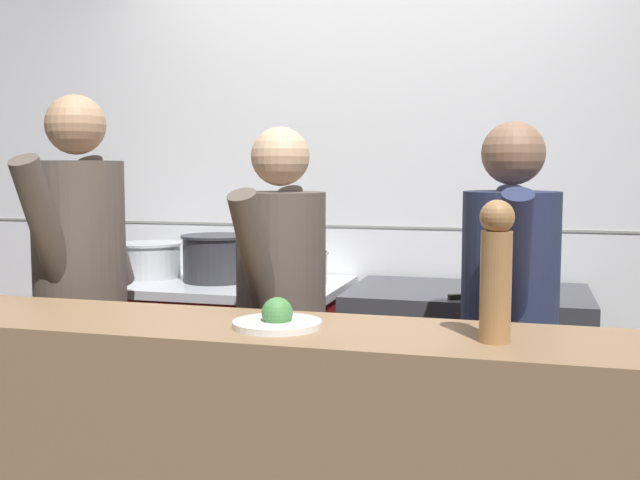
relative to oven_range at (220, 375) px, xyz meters
name	(u,v)px	position (x,y,z in m)	size (l,w,h in m)	color
wall_back_tiled	(365,196)	(0.62, 0.40, 0.85)	(8.00, 0.06, 2.60)	white
oven_range	(220,375)	(0.00, 0.00, 0.00)	(1.19, 0.71, 0.90)	maroon
prep_counter	(466,394)	(1.16, 0.00, 0.00)	(1.02, 0.65, 0.91)	#38383D
stock_pot	(151,259)	(-0.37, 0.03, 0.54)	(0.31, 0.31, 0.17)	#B7BABF
sauce_pot	(217,257)	(-0.01, 0.00, 0.57)	(0.33, 0.33, 0.22)	#2D2D33
braising_pot	(297,267)	(0.38, 0.02, 0.53)	(0.30, 0.30, 0.15)	#B7BABF
chefs_knife	(485,296)	(1.24, -0.18, 0.47)	(0.35, 0.24, 0.02)	#B7BABF
plated_dish_appetiser	(277,320)	(0.74, -1.32, 0.57)	(0.25, 0.25, 0.09)	white
pepper_mill	(496,268)	(1.33, -1.34, 0.74)	(0.09, 0.09, 0.36)	#AD7A47
chef_head_cook	(81,294)	(-0.26, -0.74, 0.50)	(0.36, 0.75, 1.72)	black
chef_sous	(281,323)	(0.55, -0.72, 0.43)	(0.35, 0.69, 1.58)	black
chef_line	(509,331)	(1.35, -0.67, 0.43)	(0.35, 0.70, 1.59)	black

